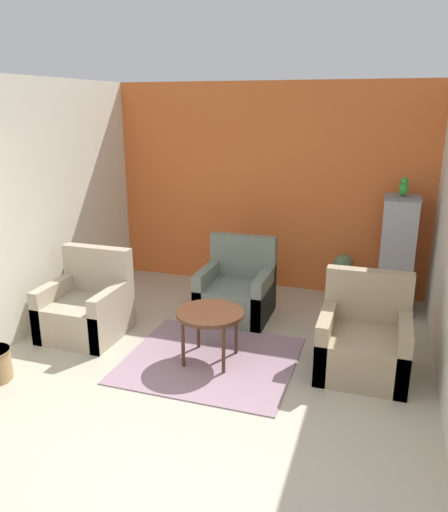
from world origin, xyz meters
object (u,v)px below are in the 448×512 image
Objects in this scene: armchair_middle at (237,292)px; birdcage at (397,256)px; armchair_right at (363,343)px; parrot at (404,187)px; potted_plant at (342,273)px; armchair_left at (87,309)px; coffee_table at (210,316)px.

armchair_middle is 0.65× the size of birdcage.
armchair_right is 2.12m from parrot.
birdcage is at bearing -8.02° from potted_plant.
parrot is (3.24, 1.80, 1.25)m from armchair_left.
potted_plant is (-0.37, 1.78, 0.09)m from armchair_right.
armchair_right is 1.76m from birdcage.
coffee_table is 2.96× the size of parrot.
coffee_table is 0.71× the size of armchair_middle.
coffee_table is at bearing -86.12° from armchair_middle.
birdcage reaches higher than potted_plant.
armchair_middle is 2.33m from parrot.
armchair_left is 4.16× the size of parrot.
parrot reaches higher than armchair_middle.
armchair_right is at bearing 10.13° from coffee_table.
coffee_table is 0.46× the size of birdcage.
coffee_table is 1.19m from armchair_middle.
parrot reaches higher than armchair_left.
armchair_left is 3.91m from parrot.
armchair_right is 1.49× the size of potted_plant.
parrot is at bearing -7.85° from potted_plant.
parrot reaches higher than potted_plant.
armchair_middle is (-0.08, 1.17, -0.19)m from coffee_table.
coffee_table is 2.32m from potted_plant.
armchair_right is 0.65× the size of birdcage.
armchair_right reaches higher than coffee_table.
coffee_table is at bearing -169.87° from armchair_right.
armchair_left is at bearing 174.12° from coffee_table.
armchair_left is 1.76m from armchair_middle.
parrot is at bearing 23.55° from armchair_middle.
parrot is (0.00, 0.00, 0.85)m from birdcage.
armchair_right is 1.79m from armchair_middle.
armchair_middle reaches higher than coffee_table.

